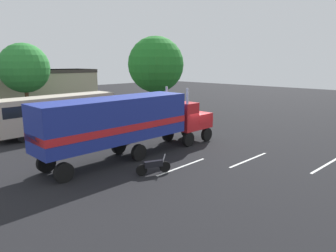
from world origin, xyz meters
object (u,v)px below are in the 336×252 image
Objects in this scene: semi_truck at (129,121)px; parked_bus at (58,110)px; motorcycle at (154,166)px; tree_left at (156,65)px; tree_center at (24,68)px; person_bystander at (131,131)px.

semi_truck is 10.48m from parked_bus.
parked_bus is 14.22m from motorcycle.
tree_left reaches higher than parked_bus.
semi_truck is at bearing -90.83° from parked_bus.
semi_truck is 1.28× the size of parked_bus.
tree_left is 1.08× the size of tree_center.
person_bystander is (2.56, 2.91, -1.63)m from semi_truck.
person_bystander is 0.83× the size of motorcycle.
motorcycle is at bearing -96.82° from tree_center.
tree_left is (11.58, -0.94, 4.04)m from parked_bus.
motorcycle is 19.25m from tree_left.
motorcycle is (-3.72, -6.51, -0.41)m from person_bystander.
tree_left is at bearing 35.84° from person_bystander.
person_bystander is at bearing -72.34° from parked_bus.
parked_bus is at bearing 107.66° from person_bystander.
tree_left is at bearing 45.53° from motorcycle.
semi_truck is at bearing -131.36° from person_bystander.
semi_truck is 4.20m from person_bystander.
parked_bus is 12.30m from tree_left.
parked_bus is (0.15, 10.47, -0.46)m from semi_truck.
motorcycle is at bearing -119.76° from person_bystander.
semi_truck reaches higher than motorcycle.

